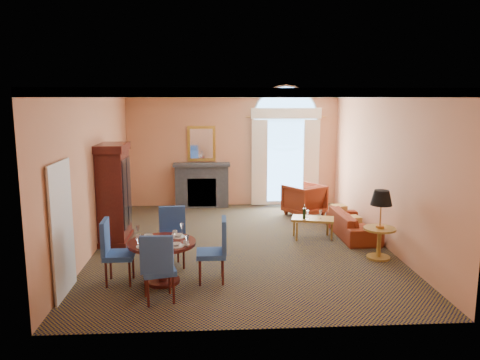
{
  "coord_description": "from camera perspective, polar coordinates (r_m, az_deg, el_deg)",
  "views": [
    {
      "loc": [
        -0.62,
        -9.59,
        3.07
      ],
      "look_at": [
        0.0,
        0.5,
        1.3
      ],
      "focal_mm": 35.0,
      "sensor_mm": 36.0,
      "label": 1
    }
  ],
  "objects": [
    {
      "name": "dining_chair_south",
      "position": [
        7.21,
        -9.99,
        -10.06
      ],
      "size": [
        0.59,
        0.59,
        1.09
      ],
      "rotation": [
        0.0,
        0.0,
        0.24
      ],
      "color": "#244991",
      "rests_on": "ground"
    },
    {
      "name": "coffee_table",
      "position": [
        10.49,
        8.83,
        -4.78
      ],
      "size": [
        1.01,
        0.73,
        0.77
      ],
      "rotation": [
        0.0,
        0.0,
        -0.26
      ],
      "color": "#A57B31",
      "rests_on": "ground"
    },
    {
      "name": "dining_table",
      "position": [
        8.0,
        -9.47,
        -8.66
      ],
      "size": [
        1.14,
        1.14,
        0.92
      ],
      "color": "#39100D",
      "rests_on": "ground"
    },
    {
      "name": "room_envelope",
      "position": [
        10.29,
        -0.2,
        6.81
      ],
      "size": [
        6.04,
        7.52,
        3.45
      ],
      "color": "tan",
      "rests_on": "ground"
    },
    {
      "name": "sofa",
      "position": [
        10.88,
        13.61,
        -5.24
      ],
      "size": [
        0.77,
        1.89,
        0.55
      ],
      "primitive_type": "imported",
      "rotation": [
        0.0,
        0.0,
        1.59
      ],
      "color": "maroon",
      "rests_on": "ground"
    },
    {
      "name": "side_table",
      "position": [
        9.36,
        16.75,
        -4.16
      ],
      "size": [
        0.61,
        0.61,
        1.32
      ],
      "color": "#A57B31",
      "rests_on": "ground"
    },
    {
      "name": "armoire",
      "position": [
        10.39,
        -15.12,
        -1.77
      ],
      "size": [
        0.61,
        1.08,
        2.12
      ],
      "color": "#39100D",
      "rests_on": "ground"
    },
    {
      "name": "dining_chair_east",
      "position": [
        7.95,
        -2.78,
        -8.01
      ],
      "size": [
        0.51,
        0.49,
        1.09
      ],
      "rotation": [
        0.0,
        0.0,
        1.58
      ],
      "color": "#244991",
      "rests_on": "ground"
    },
    {
      "name": "ground",
      "position": [
        10.09,
        0.18,
        -7.79
      ],
      "size": [
        7.5,
        7.5,
        0.0
      ],
      "primitive_type": "plane",
      "color": "black",
      "rests_on": "ground"
    },
    {
      "name": "dining_chair_west",
      "position": [
        8.13,
        -15.28,
        -7.94
      ],
      "size": [
        0.51,
        0.5,
        1.09
      ],
      "rotation": [
        0.0,
        0.0,
        -1.56
      ],
      "color": "#244991",
      "rests_on": "ground"
    },
    {
      "name": "armchair",
      "position": [
        12.53,
        7.83,
        -2.39
      ],
      "size": [
        1.24,
        1.25,
        0.83
      ],
      "primitive_type": "imported",
      "rotation": [
        0.0,
        0.0,
        3.72
      ],
      "color": "maroon",
      "rests_on": "ground"
    },
    {
      "name": "dining_chair_north",
      "position": [
        8.78,
        -8.37,
        -6.36
      ],
      "size": [
        0.62,
        0.62,
        1.09
      ],
      "rotation": [
        0.0,
        0.0,
        3.48
      ],
      "color": "#244991",
      "rests_on": "ground"
    }
  ]
}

